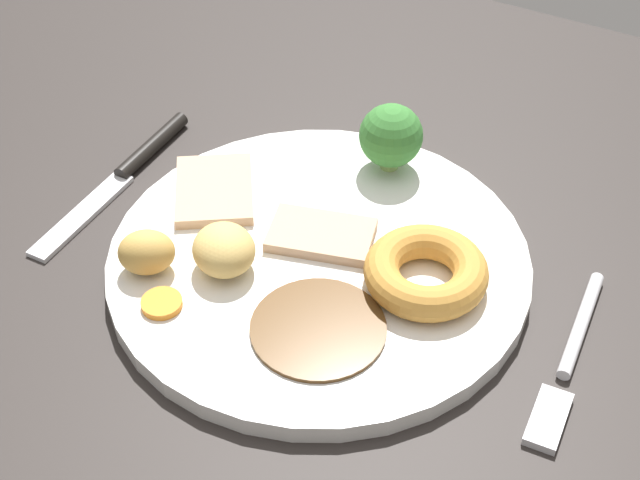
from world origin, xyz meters
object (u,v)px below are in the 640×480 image
Objects in this scene: meat_slice_main at (214,190)px; yorkshire_pudding at (426,272)px; roast_potato_right at (224,250)px; broccoli_floret at (387,135)px; fork at (568,361)px; carrot_coin_front at (162,303)px; roast_potato_left at (147,252)px; knife at (128,170)px; meat_slice_under at (321,235)px; dinner_plate at (320,258)px.

meat_slice_main is 0.91× the size of yorkshire_pudding.
roast_potato_right is 16.08cm from broccoli_floret.
roast_potato_right reaches higher than fork.
carrot_coin_front is (1.65, 5.05, -1.37)cm from roast_potato_right.
fork is (-10.38, 0.89, -2.20)cm from yorkshire_pudding.
meat_slice_main reaches higher than fork.
broccoli_floret is at bearing -107.19° from carrot_coin_front.
fork is (-22.98, -4.11, -2.63)cm from roast_potato_right.
meat_slice_main is 1.41× the size of broccoli_floret.
knife is at bearing -45.32° from roast_potato_left.
meat_slice_main is 8.84cm from roast_potato_left.
roast_potato_left reaches higher than meat_slice_under.
knife is (25.80, -1.21, -2.14)cm from yorkshire_pudding.
roast_potato_right is 5.49cm from carrot_coin_front.
carrot_coin_front is at bearing 44.84° from knife.
carrot_coin_front is 16.18cm from knife.
broccoli_floret reaches higher than meat_slice_main.
meat_slice_main is 2.78× the size of carrot_coin_front.
carrot_coin_front is at bearing 55.82° from dinner_plate.
meat_slice_under reaches higher than carrot_coin_front.
roast_potato_right is 1.68× the size of carrot_coin_front.
meat_slice_under is 7.21cm from roast_potato_right.
broccoli_floret is at bearing -88.92° from dinner_plate.
meat_slice_main is 1.96× the size of roast_potato_left.
dinner_plate is 6.43× the size of roast_potato_right.
dinner_plate is at bearing -136.95° from roast_potato_right.
meat_slice_under is 12.13cm from roast_potato_left.
yorkshire_pudding is at bearing -144.78° from carrot_coin_front.
yorkshire_pudding reaches higher than meat_slice_under.
carrot_coin_front is 0.51× the size of broccoli_floret.
fork is at bearing 148.51° from broccoli_floret.
yorkshire_pudding is 3.06× the size of carrot_coin_front.
carrot_coin_front is 0.18× the size of fork.
broccoli_floret is at bearing -91.70° from meat_slice_under.
meat_slice_main is 13.53cm from broccoli_floret.
roast_potato_left is 12.70cm from knife.
meat_slice_under is 1.59× the size of roast_potato_right.
roast_potato_right is at bearing 52.08° from meat_slice_under.
dinner_plate is at bearing 91.08° from broccoli_floret.
knife is at bearing 27.05° from broccoli_floret.
dinner_plate is at bearing -95.24° from fork.
knife reaches higher than fork.
meat_slice_main is 0.41× the size of knife.
meat_slice_under is 0.87× the size of yorkshire_pudding.
knife is (11.55, -11.26, -1.19)cm from carrot_coin_front.
dinner_plate is 7.63× the size of roast_potato_left.
yorkshire_pudding is 13.56cm from roast_potato_right.
meat_slice_main is 1.66× the size of roast_potato_right.
roast_potato_left is at bearing 43.78° from knife.
yorkshire_pudding is at bearing 127.54° from broccoli_floret.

